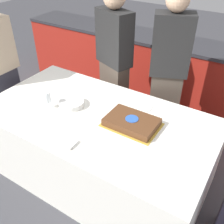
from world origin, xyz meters
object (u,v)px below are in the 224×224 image
object	(u,v)px
person_seated_left	(0,72)
person_cutting_cake	(168,75)
person_standing_back	(114,63)
plate_stack	(72,103)
wine_glass	(47,98)
cake	(132,122)

from	to	relation	value
person_seated_left	person_cutting_cake	bearing A→B (deg)	-63.75
person_standing_back	person_cutting_cake	bearing A→B (deg)	-158.88
plate_stack	person_standing_back	xyz separation A→B (m)	(-0.02, 0.77, 0.10)
wine_glass	person_cutting_cake	size ratio (longest dim) A/B	0.10
person_seated_left	person_standing_back	distance (m)	1.23
person_standing_back	person_seated_left	bearing A→B (deg)	60.44
plate_stack	person_standing_back	world-z (taller)	person_standing_back
wine_glass	person_seated_left	world-z (taller)	person_seated_left
wine_glass	plate_stack	bearing A→B (deg)	41.34
person_cutting_cake	wine_glass	bearing A→B (deg)	27.03
cake	person_standing_back	distance (m)	0.97
wine_glass	person_standing_back	distance (m)	0.92
person_seated_left	person_standing_back	bearing A→B (deg)	-50.68
person_seated_left	person_standing_back	xyz separation A→B (m)	(0.95, 0.78, 0.04)
wine_glass	person_standing_back	xyz separation A→B (m)	(0.14, 0.91, 0.02)
person_cutting_cake	person_standing_back	world-z (taller)	person_cutting_cake
plate_stack	cake	bearing A→B (deg)	3.67
person_seated_left	person_standing_back	size ratio (longest dim) A/B	0.96
cake	plate_stack	distance (m)	0.61
person_cutting_cake	person_standing_back	bearing A→B (deg)	-22.81
cake	wine_glass	bearing A→B (deg)	-167.00
plate_stack	person_cutting_cake	distance (m)	0.99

